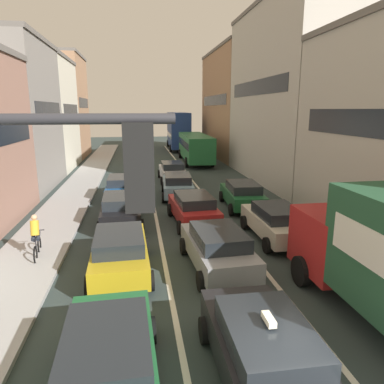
{
  "coord_description": "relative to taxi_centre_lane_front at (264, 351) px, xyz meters",
  "views": [
    {
      "loc": [
        -2.56,
        -4.39,
        5.48
      ],
      "look_at": [
        0.0,
        12.0,
        1.6
      ],
      "focal_mm": 33.06,
      "sensor_mm": 36.0,
      "label": 1
    }
  ],
  "objects": [
    {
      "name": "hatchback_centre_lane_third",
      "position": [
        0.27,
        10.59,
        -0.0
      ],
      "size": [
        2.28,
        4.4,
        1.49
      ],
      "rotation": [
        0.0,
        0.0,
        1.63
      ],
      "color": "#A51E1E",
      "rests_on": "ground"
    },
    {
      "name": "building_row_right",
      "position": [
        10.1,
        21.76,
        5.09
      ],
      "size": [
        7.2,
        43.9,
        13.16
      ],
      "rotation": [
        0.0,
        0.0,
        -1.57
      ],
      "color": "#9E7556",
      "rests_on": "ground"
    },
    {
      "name": "sedan_centre_lane_second",
      "position": [
        0.3,
        5.45,
        -0.0
      ],
      "size": [
        2.26,
        4.4,
        1.49
      ],
      "rotation": [
        0.0,
        0.0,
        1.63
      ],
      "color": "gray",
      "rests_on": "ground"
    },
    {
      "name": "bus_far_queue_secondary",
      "position": [
        3.42,
        43.62,
        2.03
      ],
      "size": [
        3.08,
        10.58,
        5.06
      ],
      "rotation": [
        0.0,
        0.0,
        1.54
      ],
      "color": "navy",
      "rests_on": "ground"
    },
    {
      "name": "taxi_centre_lane_front",
      "position": [
        0.0,
        0.0,
        0.0
      ],
      "size": [
        2.09,
        4.31,
        1.66
      ],
      "rotation": [
        0.0,
        0.0,
        1.56
      ],
      "color": "black",
      "rests_on": "ground"
    },
    {
      "name": "sedan_right_lane_behind_truck",
      "position": [
        3.45,
        7.91,
        -0.0
      ],
      "size": [
        2.08,
        4.31,
        1.49
      ],
      "rotation": [
        0.0,
        0.0,
        1.58
      ],
      "color": "beige",
      "rests_on": "ground"
    },
    {
      "name": "sidewalk_left",
      "position": [
        -6.5,
        18.57,
        -0.73
      ],
      "size": [
        2.6,
        64.0,
        0.14
      ],
      "primitive_type": "cube",
      "color": "#9D9D9D",
      "rests_on": "ground"
    },
    {
      "name": "sedan_centre_lane_fifth",
      "position": [
        0.32,
        21.39,
        -0.0
      ],
      "size": [
        2.08,
        4.31,
        1.49
      ],
      "rotation": [
        0.0,
        0.0,
        1.58
      ],
      "color": "silver",
      "rests_on": "ground"
    },
    {
      "name": "lane_stripe_left",
      "position": [
        -1.5,
        18.57,
        -0.79
      ],
      "size": [
        0.16,
        60.0,
        0.01
      ],
      "primitive_type": "cube",
      "color": "silver",
      "rests_on": "ground"
    },
    {
      "name": "wagon_right_lane_far",
      "position": [
        3.48,
        12.98,
        -0.0
      ],
      "size": [
        2.27,
        4.4,
        1.49
      ],
      "rotation": [
        0.0,
        0.0,
        1.51
      ],
      "color": "#19592D",
      "rests_on": "ground"
    },
    {
      "name": "coupe_centre_lane_fourth",
      "position": [
        0.14,
        16.09,
        -0.0
      ],
      "size": [
        2.29,
        4.41,
        1.49
      ],
      "rotation": [
        0.0,
        0.0,
        1.5
      ],
      "color": "#759EB7",
      "rests_on": "ground"
    },
    {
      "name": "cyclist_on_sidewalk",
      "position": [
        -6.19,
        7.31,
        0.05
      ],
      "size": [
        0.5,
        1.72,
        1.72
      ],
      "rotation": [
        0.0,
        0.0,
        1.69
      ],
      "color": "black",
      "rests_on": "ground"
    },
    {
      "name": "wagon_left_lane_second",
      "position": [
        -3.06,
        5.64,
        -0.0
      ],
      "size": [
        2.17,
        4.36,
        1.49
      ],
      "rotation": [
        0.0,
        0.0,
        1.6
      ],
      "color": "#B29319",
      "rests_on": "ground"
    },
    {
      "name": "sedan_left_lane_fourth",
      "position": [
        -3.36,
        15.95,
        -0.0
      ],
      "size": [
        2.07,
        4.31,
        1.49
      ],
      "rotation": [
        0.0,
        0.0,
        1.57
      ],
      "color": "#194C8C",
      "rests_on": "ground"
    },
    {
      "name": "building_row_left",
      "position": [
        -11.8,
        21.7,
        4.23
      ],
      "size": [
        7.2,
        43.9,
        11.62
      ],
      "rotation": [
        0.0,
        0.0,
        1.57
      ],
      "color": "beige",
      "rests_on": "ground"
    },
    {
      "name": "bus_mid_queue_primary",
      "position": [
        3.71,
        30.86,
        0.96
      ],
      "size": [
        3.04,
        10.57,
        2.9
      ],
      "rotation": [
        0.0,
        0.0,
        1.54
      ],
      "color": "#1E6033",
      "rests_on": "ground"
    },
    {
      "name": "lane_stripe_right",
      "position": [
        1.9,
        18.57,
        -0.79
      ],
      "size": [
        0.16,
        60.0,
        0.01
      ],
      "primitive_type": "cube",
      "color": "silver",
      "rests_on": "ground"
    },
    {
      "name": "sedan_left_lane_third",
      "position": [
        -3.24,
        11.03,
        -0.0
      ],
      "size": [
        2.16,
        4.35,
        1.49
      ],
      "rotation": [
        0.0,
        0.0,
        1.6
      ],
      "color": "black",
      "rests_on": "ground"
    },
    {
      "name": "sedan_left_lane_front",
      "position": [
        -3.06,
        0.18,
        -0.0
      ],
      "size": [
        2.17,
        4.35,
        1.49
      ],
      "rotation": [
        0.0,
        0.0,
        1.6
      ],
      "color": "#19592D",
      "rests_on": "ground"
    }
  ]
}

